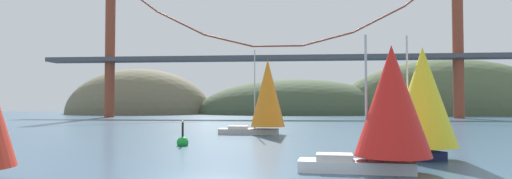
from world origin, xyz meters
The scene contains 8 objects.
headland_center centered at (5.00, 135.00, 0.00)m, with size 74.93×44.00×26.07m, color #425138.
headland_left centered at (-55.00, 135.00, 0.00)m, with size 55.84×44.00×34.64m, color #6B664C.
headland_right centered at (60.00, 135.00, 0.00)m, with size 82.56×44.00×40.02m, color #4C5B3D.
suspension_bridge centered at (0.00, 95.00, 18.34)m, with size 133.35×6.00×41.20m.
sailboat_orange_sail centered at (1.12, 31.40, 4.93)m, with size 8.45×4.44×10.78m.
sailboat_red_spinnaker centered at (10.03, 3.07, 3.86)m, with size 7.69×4.65×7.91m.
sailboat_yellow_sail centered at (13.69, 9.35, 4.21)m, with size 6.61×8.49×9.00m.
channel_buoy centered at (-5.72, 16.93, 0.37)m, with size 1.10×1.10×2.64m.
Camera 1 is at (4.66, -21.24, 3.94)m, focal length 29.26 mm.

